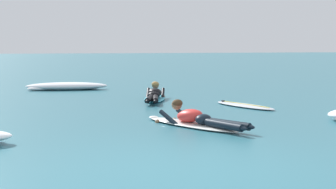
# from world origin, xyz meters

# --- Properties ---
(ground_plane) EXTENTS (120.00, 120.00, 0.00)m
(ground_plane) POSITION_xyz_m (0.00, 10.00, 0.00)
(ground_plane) COLOR #2D6B7A
(surfer_near) EXTENTS (1.70, 2.50, 0.53)m
(surfer_near) POSITION_xyz_m (1.01, 3.09, 0.13)
(surfer_near) COLOR white
(surfer_near) RESTS_ON ground
(surfer_far) EXTENTS (1.02, 2.57, 0.54)m
(surfer_far) POSITION_xyz_m (1.03, 7.63, 0.14)
(surfer_far) COLOR #2DB2D1
(surfer_far) RESTS_ON ground
(drifting_surfboard) EXTENTS (1.25, 2.04, 0.16)m
(drifting_surfboard) POSITION_xyz_m (3.00, 5.77, 0.03)
(drifting_surfboard) COLOR silver
(drifting_surfboard) RESTS_ON ground
(whitewater_front) EXTENTS (2.80, 0.97, 0.26)m
(whitewater_front) POSITION_xyz_m (-1.35, 11.35, 0.12)
(whitewater_front) COLOR white
(whitewater_front) RESTS_ON ground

